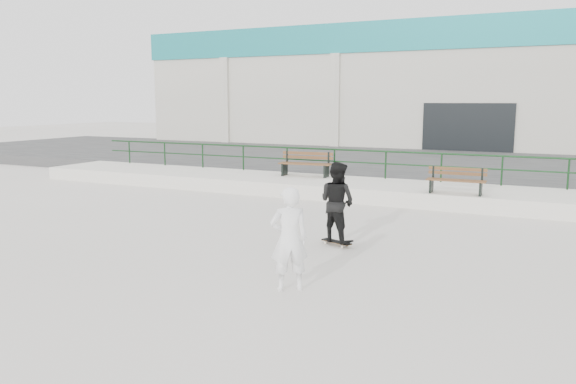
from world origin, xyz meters
The scene contains 10 objects.
ground centered at (0.00, 0.00, 0.00)m, with size 120.00×120.00×0.00m, color beige.
ledge centered at (0.00, 9.50, 0.25)m, with size 30.00×3.00×0.50m, color silver.
parking_strip centered at (0.00, 18.00, 0.25)m, with size 60.00×14.00×0.50m, color #373737.
railing centered at (0.00, 10.80, 1.24)m, with size 28.00×0.06×1.03m.
commercial_building centered at (0.00, 31.99, 4.58)m, with size 44.20×16.33×8.00m.
bench_left centered at (-3.93, 10.20, 0.96)m, with size 2.05×0.76×0.92m.
bench_right centered at (1.89, 8.46, 0.90)m, with size 1.77×0.56×0.81m.
skateboard centered at (0.11, 2.81, 0.07)m, with size 0.80×0.45×0.09m.
standing_skater centered at (0.11, 2.81, 1.02)m, with size 0.90×0.70×1.86m, color black.
seated_skater centered at (0.46, -0.50, 0.93)m, with size 0.68×0.45×1.86m, color white.
Camera 1 is at (4.57, -9.14, 3.33)m, focal length 35.00 mm.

